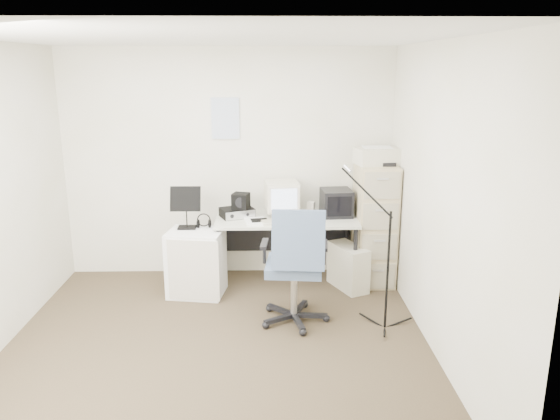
{
  "coord_description": "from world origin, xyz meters",
  "views": [
    {
      "loc": [
        0.44,
        -4.14,
        2.31
      ],
      "look_at": [
        0.55,
        0.95,
        0.95
      ],
      "focal_mm": 35.0,
      "sensor_mm": 36.0,
      "label": 1
    }
  ],
  "objects_px": {
    "desk": "(286,250)",
    "office_chair": "(294,264)",
    "side_cart": "(196,263)",
    "filing_cabinet": "(374,224)"
  },
  "relations": [
    {
      "from": "filing_cabinet",
      "to": "side_cart",
      "type": "xyz_separation_m",
      "value": [
        -1.89,
        -0.32,
        -0.31
      ]
    },
    {
      "from": "side_cart",
      "to": "desk",
      "type": "bearing_deg",
      "value": 26.0
    },
    {
      "from": "office_chair",
      "to": "side_cart",
      "type": "distance_m",
      "value": 1.2
    },
    {
      "from": "filing_cabinet",
      "to": "office_chair",
      "type": "height_order",
      "value": "filing_cabinet"
    },
    {
      "from": "desk",
      "to": "side_cart",
      "type": "distance_m",
      "value": 0.98
    },
    {
      "from": "filing_cabinet",
      "to": "side_cart",
      "type": "distance_m",
      "value": 1.94
    },
    {
      "from": "office_chair",
      "to": "side_cart",
      "type": "xyz_separation_m",
      "value": [
        -0.98,
        0.65,
        -0.22
      ]
    },
    {
      "from": "desk",
      "to": "side_cart",
      "type": "relative_size",
      "value": 2.21
    },
    {
      "from": "filing_cabinet",
      "to": "desk",
      "type": "height_order",
      "value": "filing_cabinet"
    },
    {
      "from": "desk",
      "to": "office_chair",
      "type": "distance_m",
      "value": 0.97
    }
  ]
}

